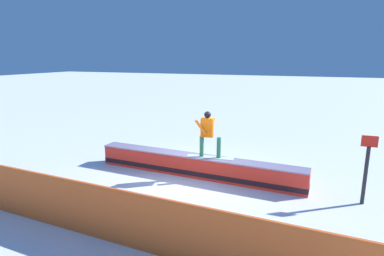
% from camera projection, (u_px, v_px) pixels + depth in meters
% --- Properties ---
extents(ground_plane, '(120.00, 120.00, 0.00)m').
position_uv_depth(ground_plane, '(196.00, 176.00, 10.75)').
color(ground_plane, white).
extents(grind_box, '(7.26, 0.94, 0.73)m').
position_uv_depth(grind_box, '(196.00, 167.00, 10.68)').
color(grind_box, red).
rests_on(grind_box, ground_plane).
extents(snowboarder, '(1.57, 0.48, 1.53)m').
position_uv_depth(snowboarder, '(208.00, 133.00, 10.23)').
color(snowboarder, silver).
rests_on(snowboarder, grind_box).
extents(safety_fence, '(10.22, 0.56, 1.27)m').
position_uv_depth(safety_fence, '(123.00, 218.00, 6.66)').
color(safety_fence, orange).
rests_on(safety_fence, ground_plane).
extents(trail_marker, '(0.40, 0.10, 1.93)m').
position_uv_depth(trail_marker, '(366.00, 168.00, 8.50)').
color(trail_marker, '#262628').
rests_on(trail_marker, ground_plane).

